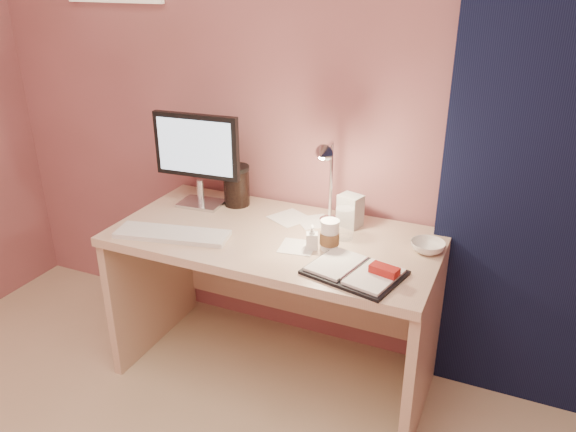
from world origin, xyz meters
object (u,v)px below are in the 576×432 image
at_px(planner, 357,271).
at_px(product_box, 350,211).
at_px(clear_cup, 345,223).
at_px(desk_lamp, 321,176).
at_px(coffee_cup, 330,236).
at_px(bowl, 428,247).
at_px(monitor, 198,152).
at_px(dark_jar, 237,187).
at_px(desk, 282,272).
at_px(keyboard, 172,234).
at_px(lotion_bottle, 312,237).

bearing_deg(planner, product_box, 124.88).
bearing_deg(clear_cup, desk_lamp, 166.87).
height_order(coffee_cup, desk_lamp, desk_lamp).
height_order(product_box, desk_lamp, desk_lamp).
relative_size(planner, bowl, 2.81).
height_order(coffee_cup, clear_cup, clear_cup).
relative_size(monitor, dark_jar, 2.56).
relative_size(desk, bowl, 10.14).
bearing_deg(monitor, product_box, 0.64).
relative_size(clear_cup, bowl, 1.00).
bearing_deg(bowl, keyboard, -163.82).
bearing_deg(coffee_cup, planner, -42.71).
bearing_deg(coffee_cup, dark_jar, 154.96).
xyz_separation_m(lotion_bottle, desk_lamp, (-0.03, 0.18, 0.20)).
xyz_separation_m(keyboard, dark_jar, (0.08, 0.42, 0.08)).
bearing_deg(bowl, product_box, 163.09).
height_order(lotion_bottle, product_box, product_box).
bearing_deg(keyboard, product_box, 19.60).
xyz_separation_m(desk, keyboard, (-0.39, -0.27, 0.24)).
height_order(keyboard, coffee_cup, coffee_cup).
bearing_deg(lotion_bottle, desk, 144.74).
bearing_deg(monitor, desk, -13.53).
relative_size(keyboard, clear_cup, 3.53).
relative_size(planner, clear_cup, 2.82).
bearing_deg(dark_jar, desk, -26.49).
height_order(desk, bowl, bowl).
height_order(monitor, dark_jar, monitor).
height_order(coffee_cup, bowl, coffee_cup).
xyz_separation_m(bowl, lotion_bottle, (-0.44, -0.17, 0.03)).
bearing_deg(coffee_cup, clear_cup, 79.82).
xyz_separation_m(planner, bowl, (0.20, 0.29, 0.01)).
bearing_deg(dark_jar, lotion_bottle, -30.09).
relative_size(monitor, bowl, 3.24).
relative_size(keyboard, coffee_cup, 3.80).
bearing_deg(bowl, coffee_cup, -159.33).
bearing_deg(planner, clear_cup, 130.71).
bearing_deg(lotion_bottle, desk_lamp, 100.47).
height_order(desk, clear_cup, clear_cup).
xyz_separation_m(planner, product_box, (-0.16, 0.40, 0.06)).
height_order(clear_cup, bowl, clear_cup).
bearing_deg(bowl, dark_jar, 172.32).
height_order(monitor, coffee_cup, monitor).
bearing_deg(lotion_bottle, clear_cup, 59.38).
relative_size(coffee_cup, dark_jar, 0.73).
xyz_separation_m(coffee_cup, dark_jar, (-0.57, 0.27, 0.03)).
bearing_deg(monitor, bowl, -6.71).
relative_size(monitor, coffee_cup, 3.50).
xyz_separation_m(keyboard, bowl, (1.02, 0.30, 0.01)).
xyz_separation_m(coffee_cup, product_box, (0.01, 0.25, 0.01)).
height_order(desk, desk_lamp, desk_lamp).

